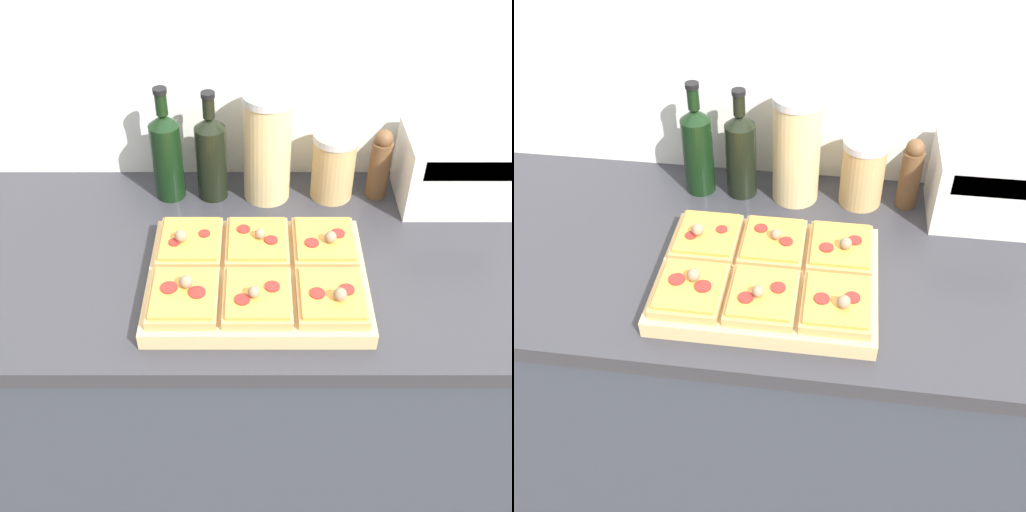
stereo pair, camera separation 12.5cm
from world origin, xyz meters
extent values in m
cube|color=silver|center=(0.00, 0.68, 1.25)|extent=(6.00, 0.06, 2.50)
cube|color=#333842|center=(0.00, 0.32, 0.43)|extent=(2.60, 0.64, 0.87)
cube|color=#2D2D33|center=(0.00, 0.32, 0.89)|extent=(2.63, 0.67, 0.04)
cube|color=tan|center=(-0.04, 0.22, 0.93)|extent=(0.45, 0.35, 0.04)
cube|color=tan|center=(-0.18, 0.30, 0.95)|extent=(0.14, 0.15, 0.02)
cube|color=orange|center=(-0.18, 0.30, 0.97)|extent=(0.12, 0.14, 0.01)
cylinder|color=maroon|center=(-0.21, 0.28, 0.97)|extent=(0.02, 0.02, 0.00)
cylinder|color=maroon|center=(-0.15, 0.31, 0.97)|extent=(0.02, 0.02, 0.00)
sphere|color=#7F6B51|center=(-0.20, 0.29, 0.99)|extent=(0.03, 0.03, 0.03)
cube|color=tan|center=(-0.04, 0.30, 0.95)|extent=(0.14, 0.15, 0.02)
cube|color=orange|center=(-0.04, 0.30, 0.97)|extent=(0.12, 0.14, 0.01)
cylinder|color=maroon|center=(-0.07, 0.32, 0.97)|extent=(0.03, 0.03, 0.00)
cylinder|color=maroon|center=(-0.01, 0.29, 0.97)|extent=(0.03, 0.03, 0.00)
sphere|color=#7F6B51|center=(-0.03, 0.30, 0.98)|extent=(0.02, 0.02, 0.02)
cube|color=tan|center=(0.11, 0.30, 0.95)|extent=(0.14, 0.15, 0.02)
cube|color=orange|center=(0.11, 0.30, 0.97)|extent=(0.12, 0.14, 0.01)
cylinder|color=maroon|center=(0.08, 0.28, 0.97)|extent=(0.03, 0.03, 0.00)
cylinder|color=maroon|center=(0.14, 0.31, 0.97)|extent=(0.03, 0.03, 0.00)
sphere|color=#7F6B51|center=(0.12, 0.28, 0.98)|extent=(0.03, 0.03, 0.03)
cube|color=tan|center=(-0.18, 0.14, 0.95)|extent=(0.14, 0.15, 0.02)
cube|color=orange|center=(-0.18, 0.14, 0.97)|extent=(0.12, 0.14, 0.01)
cylinder|color=maroon|center=(-0.21, 0.14, 0.97)|extent=(0.03, 0.03, 0.00)
cylinder|color=maroon|center=(-0.16, 0.13, 0.97)|extent=(0.03, 0.03, 0.00)
sphere|color=#7F6B51|center=(-0.18, 0.15, 0.99)|extent=(0.03, 0.03, 0.03)
cube|color=tan|center=(-0.04, 0.14, 0.95)|extent=(0.14, 0.15, 0.02)
cube|color=orange|center=(-0.04, 0.14, 0.97)|extent=(0.12, 0.14, 0.01)
cylinder|color=maroon|center=(-0.07, 0.11, 0.97)|extent=(0.03, 0.03, 0.00)
cylinder|color=maroon|center=(-0.01, 0.15, 0.97)|extent=(0.03, 0.03, 0.00)
sphere|color=#7F6B51|center=(-0.04, 0.12, 0.98)|extent=(0.02, 0.02, 0.02)
cube|color=tan|center=(0.11, 0.14, 0.95)|extent=(0.14, 0.15, 0.02)
cube|color=orange|center=(0.11, 0.14, 0.97)|extent=(0.12, 0.14, 0.01)
cylinder|color=maroon|center=(0.08, 0.13, 0.97)|extent=(0.03, 0.03, 0.00)
cylinder|color=maroon|center=(0.14, 0.14, 0.97)|extent=(0.03, 0.03, 0.00)
sphere|color=#7F6B51|center=(0.12, 0.11, 0.99)|extent=(0.03, 0.03, 0.03)
cylinder|color=black|center=(-0.25, 0.54, 1.00)|extent=(0.07, 0.07, 0.20)
cone|color=black|center=(-0.25, 0.54, 1.12)|extent=(0.07, 0.07, 0.03)
cylinder|color=black|center=(-0.25, 0.54, 1.16)|extent=(0.03, 0.03, 0.05)
cylinder|color=black|center=(-0.25, 0.54, 1.19)|extent=(0.03, 0.03, 0.01)
cylinder|color=black|center=(-0.15, 0.54, 1.00)|extent=(0.07, 0.07, 0.19)
cone|color=black|center=(-0.15, 0.54, 1.11)|extent=(0.07, 0.07, 0.03)
cylinder|color=black|center=(-0.15, 0.54, 1.15)|extent=(0.03, 0.03, 0.05)
cylinder|color=black|center=(-0.15, 0.54, 1.18)|extent=(0.03, 0.03, 0.01)
cylinder|color=tan|center=(-0.01, 0.54, 1.03)|extent=(0.11, 0.11, 0.26)
cylinder|color=#B2B2B7|center=(-0.01, 0.54, 1.17)|extent=(0.12, 0.12, 0.02)
cylinder|color=tan|center=(0.15, 0.54, 0.98)|extent=(0.10, 0.10, 0.16)
cylinder|color=#B2B2B7|center=(0.15, 0.54, 1.07)|extent=(0.11, 0.11, 0.02)
cylinder|color=brown|center=(0.26, 0.54, 0.98)|extent=(0.05, 0.05, 0.15)
sphere|color=brown|center=(0.26, 0.54, 1.07)|extent=(0.04, 0.04, 0.04)
cube|color=beige|center=(0.44, 0.53, 1.00)|extent=(0.27, 0.19, 0.18)
cube|color=black|center=(0.44, 0.44, 1.05)|extent=(0.21, 0.01, 0.05)
camera|label=1|loc=(-0.04, -0.68, 1.80)|focal=42.00mm
camera|label=2|loc=(0.08, -0.68, 1.80)|focal=42.00mm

